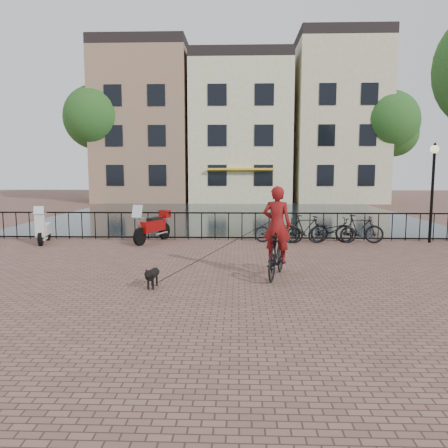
{
  "coord_description": "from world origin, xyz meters",
  "views": [
    {
      "loc": [
        0.37,
        -8.03,
        2.55
      ],
      "look_at": [
        0.0,
        3.0,
        1.2
      ],
      "focal_mm": 35.0,
      "sensor_mm": 36.0,
      "label": 1
    }
  ],
  "objects_px": {
    "motorcycle": "(152,222)",
    "scooter": "(44,224)",
    "lamp_post": "(433,176)",
    "dog": "(152,277)",
    "cyclist": "(277,237)"
  },
  "relations": [
    {
      "from": "motorcycle",
      "to": "scooter",
      "type": "height_order",
      "value": "motorcycle"
    },
    {
      "from": "lamp_post",
      "to": "dog",
      "type": "height_order",
      "value": "lamp_post"
    },
    {
      "from": "cyclist",
      "to": "motorcycle",
      "type": "bearing_deg",
      "value": -35.86
    },
    {
      "from": "lamp_post",
      "to": "cyclist",
      "type": "height_order",
      "value": "lamp_post"
    },
    {
      "from": "lamp_post",
      "to": "dog",
      "type": "xyz_separation_m",
      "value": [
        -8.71,
        -6.35,
        -2.14
      ]
    },
    {
      "from": "dog",
      "to": "motorcycle",
      "type": "relative_size",
      "value": 0.35
    },
    {
      "from": "dog",
      "to": "cyclist",
      "type": "bearing_deg",
      "value": 24.45
    },
    {
      "from": "lamp_post",
      "to": "scooter",
      "type": "distance_m",
      "value": 13.83
    },
    {
      "from": "dog",
      "to": "scooter",
      "type": "relative_size",
      "value": 0.46
    },
    {
      "from": "cyclist",
      "to": "scooter",
      "type": "bearing_deg",
      "value": -15.61
    },
    {
      "from": "cyclist",
      "to": "dog",
      "type": "height_order",
      "value": "cyclist"
    },
    {
      "from": "scooter",
      "to": "cyclist",
      "type": "bearing_deg",
      "value": -43.83
    },
    {
      "from": "motorcycle",
      "to": "lamp_post",
      "type": "bearing_deg",
      "value": 25.01
    },
    {
      "from": "lamp_post",
      "to": "scooter",
      "type": "relative_size",
      "value": 2.22
    },
    {
      "from": "lamp_post",
      "to": "dog",
      "type": "relative_size",
      "value": 4.79
    }
  ]
}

